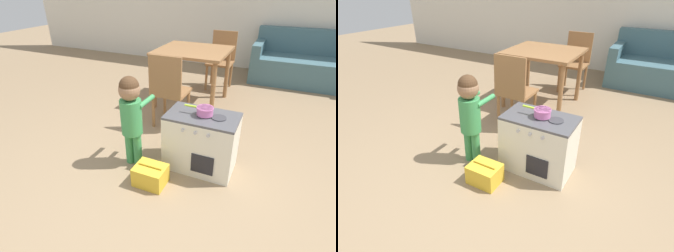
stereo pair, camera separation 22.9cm
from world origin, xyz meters
The scene contains 9 objects.
ground_plane centered at (0.00, 0.00, 0.00)m, with size 16.00×16.00×0.00m, color #8E7556.
play_kitchen centered at (0.19, 0.74, 0.26)m, with size 0.61×0.38×0.53m.
toy_pot centered at (0.20, 0.74, 0.57)m, with size 0.25×0.14×0.07m.
child_figure centered at (-0.39, 0.54, 0.54)m, with size 0.21×0.34×0.85m.
toy_basket centered at (-0.12, 0.34, 0.09)m, with size 0.26×0.21×0.19m.
dining_table centered at (-0.38, 2.09, 0.63)m, with size 0.91×0.85×0.74m.
dining_chair_near centered at (-0.38, 1.33, 0.45)m, with size 0.37×0.37×0.85m.
dining_chair_far centered at (-0.17, 2.85, 0.45)m, with size 0.37×0.37×0.85m.
couch centered at (1.07, 3.66, 0.30)m, with size 1.71×0.85×0.82m.
Camera 1 is at (0.72, -1.17, 1.51)m, focal length 28.00 mm.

